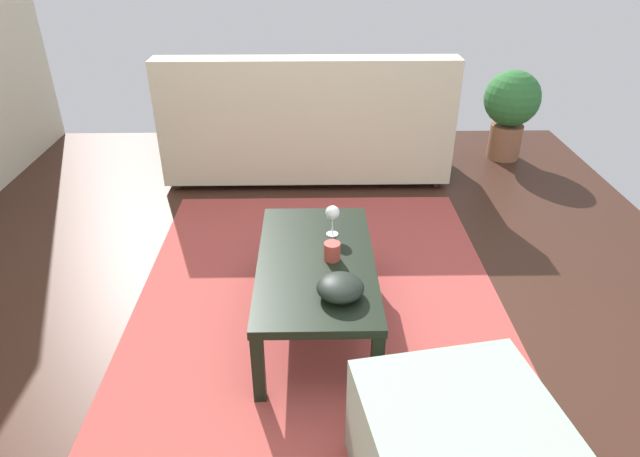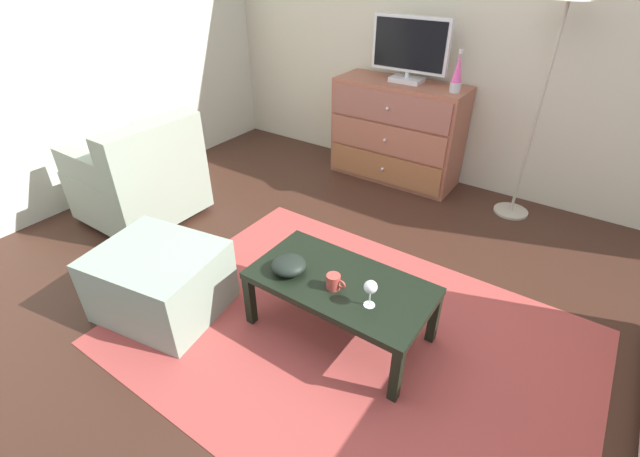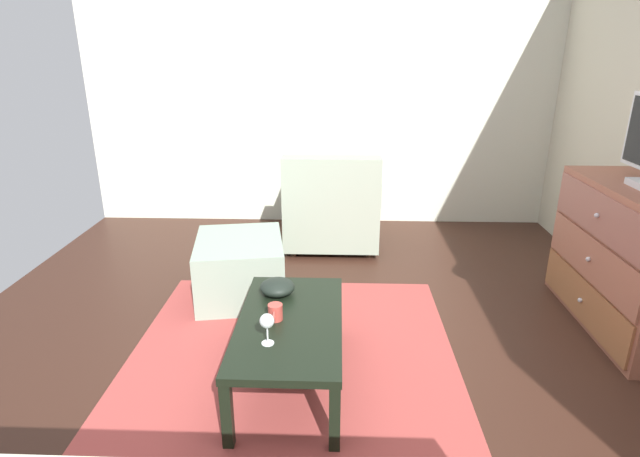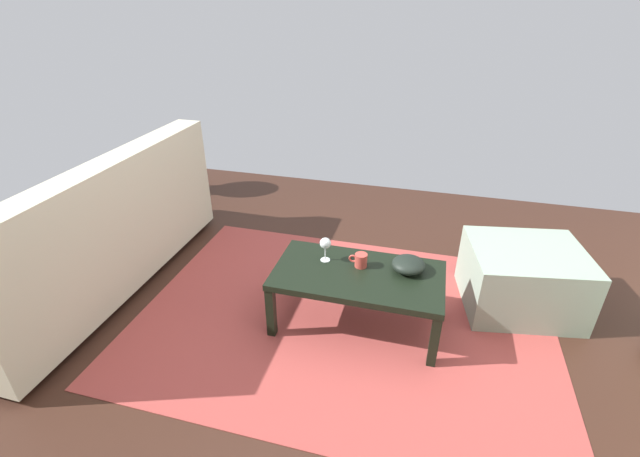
{
  "view_description": "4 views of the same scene",
  "coord_description": "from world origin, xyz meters",
  "px_view_note": "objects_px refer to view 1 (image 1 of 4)",
  "views": [
    {
      "loc": [
        -1.99,
        -0.16,
        1.75
      ],
      "look_at": [
        0.03,
        -0.2,
        0.59
      ],
      "focal_mm": 30.67,
      "sensor_mm": 36.0,
      "label": 1
    },
    {
      "loc": [
        1.07,
        -1.77,
        1.92
      ],
      "look_at": [
        -0.11,
        -0.05,
        0.57
      ],
      "focal_mm": 24.44,
      "sensor_mm": 36.0,
      "label": 2
    },
    {
      "loc": [
        2.4,
        0.06,
        1.71
      ],
      "look_at": [
        -0.17,
        -0.04,
        0.78
      ],
      "focal_mm": 28.38,
      "sensor_mm": 36.0,
      "label": 3
    },
    {
      "loc": [
        -0.22,
        1.94,
        1.85
      ],
      "look_at": [
        0.3,
        0.03,
        0.77
      ],
      "focal_mm": 24.35,
      "sensor_mm": 36.0,
      "label": 4
    }
  ],
  "objects_px": {
    "mug": "(332,251)",
    "bowl_decorative": "(340,287)",
    "wine_glass": "(333,214)",
    "couch_large": "(307,129)",
    "coffee_table": "(316,267)",
    "potted_plant": "(511,106)"
  },
  "relations": [
    {
      "from": "coffee_table",
      "to": "mug",
      "type": "relative_size",
      "value": 8.86
    },
    {
      "from": "mug",
      "to": "potted_plant",
      "type": "xyz_separation_m",
      "value": [
        2.13,
        -1.51,
        0.01
      ]
    },
    {
      "from": "couch_large",
      "to": "potted_plant",
      "type": "xyz_separation_m",
      "value": [
        0.27,
        -1.63,
        0.08
      ]
    },
    {
      "from": "wine_glass",
      "to": "bowl_decorative",
      "type": "xyz_separation_m",
      "value": [
        -0.51,
        -0.01,
        -0.07
      ]
    },
    {
      "from": "bowl_decorative",
      "to": "couch_large",
      "type": "xyz_separation_m",
      "value": [
        2.14,
        0.14,
        -0.07
      ]
    },
    {
      "from": "coffee_table",
      "to": "wine_glass",
      "type": "height_order",
      "value": "wine_glass"
    },
    {
      "from": "coffee_table",
      "to": "bowl_decorative",
      "type": "distance_m",
      "value": 0.31
    },
    {
      "from": "wine_glass",
      "to": "bowl_decorative",
      "type": "bearing_deg",
      "value": -178.54
    },
    {
      "from": "mug",
      "to": "couch_large",
      "type": "distance_m",
      "value": 1.86
    },
    {
      "from": "bowl_decorative",
      "to": "potted_plant",
      "type": "bearing_deg",
      "value": -31.64
    },
    {
      "from": "wine_glass",
      "to": "potted_plant",
      "type": "relative_size",
      "value": 0.22
    },
    {
      "from": "mug",
      "to": "bowl_decorative",
      "type": "relative_size",
      "value": 0.58
    },
    {
      "from": "bowl_decorative",
      "to": "potted_plant",
      "type": "distance_m",
      "value": 2.83
    },
    {
      "from": "coffee_table",
      "to": "potted_plant",
      "type": "xyz_separation_m",
      "value": [
        2.13,
        -1.58,
        0.1
      ]
    },
    {
      "from": "potted_plant",
      "to": "couch_large",
      "type": "bearing_deg",
      "value": 99.48
    },
    {
      "from": "wine_glass",
      "to": "couch_large",
      "type": "distance_m",
      "value": 1.64
    },
    {
      "from": "mug",
      "to": "wine_glass",
      "type": "bearing_deg",
      "value": -2.5
    },
    {
      "from": "couch_large",
      "to": "potted_plant",
      "type": "relative_size",
      "value": 2.88
    },
    {
      "from": "coffee_table",
      "to": "potted_plant",
      "type": "bearing_deg",
      "value": -36.62
    },
    {
      "from": "coffee_table",
      "to": "couch_large",
      "type": "relative_size",
      "value": 0.49
    },
    {
      "from": "coffee_table",
      "to": "mug",
      "type": "distance_m",
      "value": 0.12
    },
    {
      "from": "wine_glass",
      "to": "mug",
      "type": "distance_m",
      "value": 0.23
    }
  ]
}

